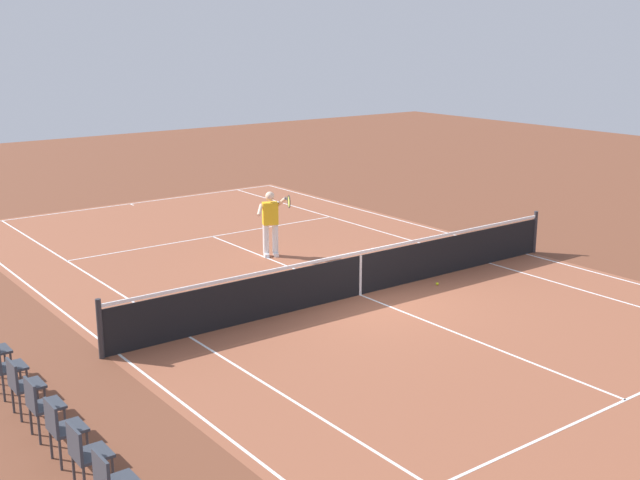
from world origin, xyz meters
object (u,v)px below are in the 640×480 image
(tennis_net, at_px, (360,273))
(tennis_ball, at_px, (437,284))
(spectator_chair_4, at_px, (40,403))
(spectator_chair_5, at_px, (22,383))
(spectator_chair_3, at_px, (61,426))
(spectator_chair_2, at_px, (85,452))
(spectator_chair_6, at_px, (5,365))
(tennis_player_near, at_px, (271,220))

(tennis_net, distance_m, tennis_ball, 1.95)
(spectator_chair_4, bearing_deg, spectator_chair_5, 0.00)
(spectator_chair_3, distance_m, spectator_chair_5, 1.66)
(tennis_ball, height_order, spectator_chair_2, spectator_chair_2)
(spectator_chair_6, bearing_deg, spectator_chair_4, 180.00)
(spectator_chair_3, relative_size, spectator_chair_4, 1.00)
(spectator_chair_2, bearing_deg, spectator_chair_4, 0.00)
(tennis_ball, height_order, spectator_chair_6, spectator_chair_6)
(spectator_chair_3, xyz_separation_m, spectator_chair_4, (0.83, 0.00, 0.00))
(tennis_net, bearing_deg, spectator_chair_6, 94.17)
(spectator_chair_4, height_order, spectator_chair_5, same)
(tennis_player_near, bearing_deg, spectator_chair_4, 127.52)
(tennis_net, bearing_deg, spectator_chair_3, 111.89)
(tennis_ball, relative_size, spectator_chair_4, 0.08)
(spectator_chair_3, xyz_separation_m, spectator_chair_5, (1.66, 0.00, 0.00))
(spectator_chair_3, bearing_deg, tennis_ball, -74.95)
(tennis_player_near, distance_m, spectator_chair_2, 10.87)
(spectator_chair_5, height_order, spectator_chair_6, same)
(tennis_net, distance_m, spectator_chair_4, 7.87)
(spectator_chair_3, bearing_deg, spectator_chair_5, 0.00)
(spectator_chair_2, bearing_deg, spectator_chair_3, 0.00)
(tennis_net, distance_m, tennis_player_near, 3.77)
(tennis_ball, relative_size, spectator_chair_2, 0.08)
(spectator_chair_5, bearing_deg, spectator_chair_4, 180.00)
(tennis_player_near, distance_m, spectator_chair_5, 9.30)
(tennis_net, relative_size, spectator_chair_5, 13.30)
(tennis_net, height_order, spectator_chair_4, tennis_net)
(tennis_player_near, height_order, tennis_ball, tennis_player_near)
(spectator_chair_2, height_order, spectator_chair_4, same)
(spectator_chair_2, bearing_deg, tennis_player_near, -45.53)
(tennis_player_near, height_order, spectator_chair_5, tennis_player_near)
(tennis_net, bearing_deg, spectator_chair_5, 100.34)
(spectator_chair_3, relative_size, spectator_chair_6, 1.00)
(tennis_ball, height_order, spectator_chair_5, spectator_chair_5)
(tennis_ball, xyz_separation_m, spectator_chair_4, (-1.69, 9.37, 0.49))
(tennis_net, bearing_deg, spectator_chair_4, 106.29)
(tennis_player_near, relative_size, spectator_chair_3, 1.93)
(tennis_ball, bearing_deg, spectator_chair_2, 109.66)
(spectator_chair_2, relative_size, spectator_chair_4, 1.00)
(tennis_player_near, bearing_deg, spectator_chair_6, 118.99)
(spectator_chair_3, height_order, spectator_chair_6, same)
(tennis_net, relative_size, spectator_chair_3, 13.30)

